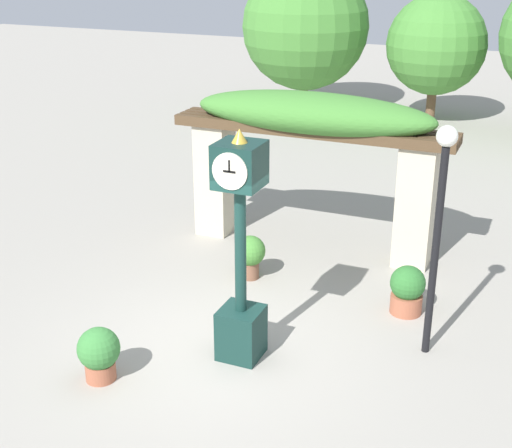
# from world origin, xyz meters

# --- Properties ---
(ground_plane) EXTENTS (60.00, 60.00, 0.00)m
(ground_plane) POSITION_xyz_m (0.00, 0.00, 0.00)
(ground_plane) COLOR gray
(pedestal_clock) EXTENTS (0.55, 0.60, 3.09)m
(pedestal_clock) POSITION_xyz_m (0.36, -0.01, 1.45)
(pedestal_clock) COLOR #14332D
(pedestal_clock) RESTS_ON ground
(pergola) EXTENTS (4.88, 1.19, 2.79)m
(pergola) POSITION_xyz_m (0.00, 3.75, 2.04)
(pergola) COLOR #BCB299
(pergola) RESTS_ON ground
(potted_plant_near_left) EXTENTS (0.52, 0.52, 0.74)m
(potted_plant_near_left) POSITION_xyz_m (2.13, 2.01, 0.38)
(potted_plant_near_left) COLOR #9E563D
(potted_plant_near_left) RESTS_ON ground
(potted_plant_near_right) EXTENTS (0.54, 0.54, 0.71)m
(potted_plant_near_right) POSITION_xyz_m (-1.05, -1.20, 0.38)
(potted_plant_near_right) COLOR #9E563D
(potted_plant_near_right) RESTS_ON ground
(potted_plant_far_left) EXTENTS (0.50, 0.50, 0.73)m
(potted_plant_far_left) POSITION_xyz_m (-0.46, 2.17, 0.43)
(potted_plant_far_left) COLOR brown
(potted_plant_far_left) RESTS_ON ground
(lamp_post) EXTENTS (0.26, 0.26, 3.10)m
(lamp_post) POSITION_xyz_m (2.60, 1.05, 2.02)
(lamp_post) COLOR black
(lamp_post) RESTS_ON ground
(tree_line) EXTENTS (11.10, 4.35, 4.60)m
(tree_line) POSITION_xyz_m (-0.62, 13.86, 2.60)
(tree_line) COLOR brown
(tree_line) RESTS_ON ground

